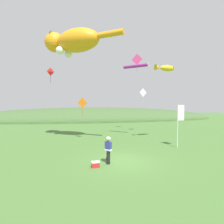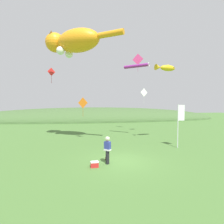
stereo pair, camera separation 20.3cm
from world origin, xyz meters
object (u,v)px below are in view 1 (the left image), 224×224
kite_diamond_orange (82,103)px  kite_fish_windsock (165,68)px  festival_attendant (108,149)px  festival_banner_pole (179,119)px  kite_spool (107,158)px  kite_diamond_red (50,72)px  kite_diamond_white (143,93)px  kite_diamond_pink (137,59)px  kite_giant_cat (72,42)px  kite_tube_streamer (136,66)px  picnic_cooler (96,164)px

kite_diamond_orange → kite_fish_windsock: bearing=-15.7°
festival_attendant → festival_banner_pole: 7.83m
kite_fish_windsock → kite_spool: bearing=-144.3°
kite_diamond_red → kite_diamond_white: kite_diamond_red is taller
kite_spool → kite_diamond_pink: size_ratio=0.09×
kite_fish_windsock → kite_diamond_pink: (-0.87, 6.59, 2.46)m
kite_giant_cat → kite_tube_streamer: size_ratio=3.01×
kite_spool → picnic_cooler: size_ratio=0.41×
kite_giant_cat → kite_diamond_orange: 6.31m
kite_diamond_red → kite_diamond_pink: size_ratio=0.77×
kite_giant_cat → kite_diamond_red: bearing=126.0°
picnic_cooler → kite_diamond_white: 15.38m
kite_spool → kite_giant_cat: kite_giant_cat is taller
kite_diamond_red → kite_diamond_pink: kite_diamond_pink is taller
kite_diamond_white → picnic_cooler: bearing=-121.5°
kite_giant_cat → kite_tube_streamer: kite_giant_cat is taller
kite_fish_windsock → kite_diamond_white: (-0.10, 6.16, -2.12)m
festival_banner_pole → kite_fish_windsock: 5.63m
kite_diamond_red → kite_diamond_pink: (11.25, 1.19, 2.26)m
picnic_cooler → kite_fish_windsock: 12.30m
kite_diamond_red → kite_diamond_white: 12.26m
kite_diamond_red → kite_diamond_white: size_ratio=0.91×
festival_banner_pole → kite_diamond_white: 9.11m
kite_tube_streamer → kite_diamond_red: 10.24m
picnic_cooler → festival_banner_pole: 8.98m
festival_attendant → picnic_cooler: festival_attendant is taller
kite_giant_cat → kite_diamond_white: bearing=26.6°
picnic_cooler → kite_diamond_red: (-4.47, 11.55, 7.63)m
festival_attendant → kite_giant_cat: (-2.54, 7.21, 9.27)m
kite_tube_streamer → kite_diamond_orange: size_ratio=1.21×
kite_diamond_red → kite_diamond_orange: bearing=-39.1°
kite_giant_cat → kite_diamond_orange: size_ratio=3.65×
kite_spool → kite_tube_streamer: 11.75m
kite_diamond_orange → picnic_cooler: bearing=-85.2°
festival_banner_pole → kite_tube_streamer: (-2.53, 4.86, 5.69)m
kite_diamond_red → kite_fish_windsock: bearing=-24.0°
kite_spool → kite_fish_windsock: 11.19m
kite_fish_windsock → kite_diamond_red: bearing=156.0°
festival_attendant → kite_fish_windsock: bearing=40.0°
festival_attendant → kite_spool: 1.19m
picnic_cooler → kite_fish_windsock: bearing=38.8°
festival_attendant → kite_diamond_pink: 16.39m
kite_spool → festival_banner_pole: bearing=19.0°
kite_spool → picnic_cooler: (-0.91, -1.30, 0.08)m
kite_spool → kite_fish_windsock: kite_fish_windsock is taller
kite_tube_streamer → kite_diamond_pink: size_ratio=1.04×
kite_tube_streamer → kite_diamond_red: size_ratio=1.34×
festival_banner_pole → kite_diamond_red: (-12.31, 7.86, 5.27)m
kite_spool → kite_giant_cat: bearing=112.0°
kite_diamond_red → festival_banner_pole: bearing=-32.6°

